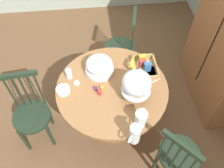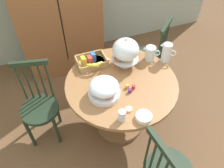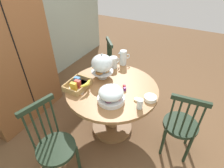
% 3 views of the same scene
% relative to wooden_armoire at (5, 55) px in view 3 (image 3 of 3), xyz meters
% --- Properties ---
extents(ground_plane, '(10.00, 10.00, 0.00)m').
position_rel_wooden_armoire_xyz_m(ground_plane, '(0.34, -1.50, -0.98)').
color(ground_plane, brown).
extents(wall_back, '(4.80, 0.06, 2.60)m').
position_rel_wooden_armoire_xyz_m(wall_back, '(0.34, 0.33, 0.32)').
color(wall_back, '#9EAD9E').
rests_on(wall_back, ground_plane).
extents(wooden_armoire, '(1.18, 0.60, 1.96)m').
position_rel_wooden_armoire_xyz_m(wooden_armoire, '(0.00, 0.00, 0.00)').
color(wooden_armoire, brown).
rests_on(wooden_armoire, ground_plane).
extents(dining_table, '(1.12, 1.12, 0.74)m').
position_rel_wooden_armoire_xyz_m(dining_table, '(0.34, -1.39, -0.47)').
color(dining_table, olive).
rests_on(dining_table, ground_plane).
extents(windsor_chair_near_window, '(0.40, 0.40, 0.97)m').
position_rel_wooden_armoire_xyz_m(windsor_chair_near_window, '(0.40, -2.25, -0.53)').
color(windsor_chair_near_window, '#1E2D1E').
rests_on(windsor_chair_near_window, ground_plane).
extents(windsor_chair_by_cabinet, '(0.47, 0.47, 0.97)m').
position_rel_wooden_armoire_xyz_m(windsor_chair_by_cabinet, '(1.00, -0.84, -0.53)').
color(windsor_chair_by_cabinet, '#1E2D1E').
rests_on(windsor_chair_by_cabinet, ground_plane).
extents(windsor_chair_facing_door, '(0.41, 0.41, 0.97)m').
position_rel_wooden_armoire_xyz_m(windsor_chair_facing_door, '(-0.50, -1.18, -0.53)').
color(windsor_chair_facing_door, '#1E2D1E').
rests_on(windsor_chair_facing_door, ground_plane).
extents(pastry_stand_with_dome, '(0.28, 0.28, 0.34)m').
position_rel_wooden_armoire_xyz_m(pastry_stand_with_dome, '(0.47, -1.18, -0.05)').
color(pastry_stand_with_dome, silver).
rests_on(pastry_stand_with_dome, dining_table).
extents(fruit_platter_covered, '(0.30, 0.30, 0.18)m').
position_rel_wooden_armoire_xyz_m(fruit_platter_covered, '(0.12, -1.50, -0.16)').
color(fruit_platter_covered, silver).
rests_on(fruit_platter_covered, dining_table).
extents(orange_juice_pitcher, '(0.15, 0.14, 0.21)m').
position_rel_wooden_armoire_xyz_m(orange_juice_pitcher, '(0.91, -1.27, -0.15)').
color(orange_juice_pitcher, silver).
rests_on(orange_juice_pitcher, dining_table).
extents(milk_pitcher, '(0.18, 0.11, 0.16)m').
position_rel_wooden_armoire_xyz_m(milk_pitcher, '(0.77, -1.19, -0.17)').
color(milk_pitcher, silver).
rests_on(milk_pitcher, dining_table).
extents(cereal_basket, '(0.32, 0.30, 0.12)m').
position_rel_wooden_armoire_xyz_m(cereal_basket, '(0.14, -1.04, -0.20)').
color(cereal_basket, tan).
rests_on(cereal_basket, dining_table).
extents(china_plate_large, '(0.22, 0.22, 0.01)m').
position_rel_wooden_armoire_xyz_m(china_plate_large, '(0.19, -1.02, -0.24)').
color(china_plate_large, white).
rests_on(china_plate_large, dining_table).
extents(china_plate_small, '(0.15, 0.15, 0.01)m').
position_rel_wooden_armoire_xyz_m(china_plate_small, '(0.10, -1.03, -0.23)').
color(china_plate_small, white).
rests_on(china_plate_small, china_plate_large).
extents(cereal_bowl, '(0.14, 0.14, 0.04)m').
position_rel_wooden_armoire_xyz_m(cereal_bowl, '(0.34, -1.87, -0.22)').
color(cereal_bowl, white).
rests_on(cereal_bowl, dining_table).
extents(drinking_glass, '(0.06, 0.06, 0.11)m').
position_rel_wooden_armoire_xyz_m(drinking_glass, '(0.17, -1.82, -0.19)').
color(drinking_glass, silver).
rests_on(drinking_glass, dining_table).
extents(butter_dish, '(0.06, 0.06, 0.02)m').
position_rel_wooden_armoire_xyz_m(butter_dish, '(0.26, -1.75, -0.23)').
color(butter_dish, beige).
rests_on(butter_dish, dining_table).
extents(jam_jar_strawberry, '(0.04, 0.04, 0.04)m').
position_rel_wooden_armoire_xyz_m(jam_jar_strawberry, '(0.41, -1.52, -0.22)').
color(jam_jar_strawberry, '#B7282D').
rests_on(jam_jar_strawberry, dining_table).
extents(jam_jar_apricot, '(0.04, 0.04, 0.04)m').
position_rel_wooden_armoire_xyz_m(jam_jar_apricot, '(0.36, -1.49, -0.22)').
color(jam_jar_apricot, orange).
rests_on(jam_jar_apricot, dining_table).
extents(jam_jar_grape, '(0.04, 0.04, 0.04)m').
position_rel_wooden_armoire_xyz_m(jam_jar_grape, '(0.36, -1.55, -0.22)').
color(jam_jar_grape, '#5B2366').
rests_on(jam_jar_grape, dining_table).
extents(table_knife, '(0.08, 0.16, 0.01)m').
position_rel_wooden_armoire_xyz_m(table_knife, '(0.06, -1.07, -0.24)').
color(table_knife, silver).
rests_on(table_knife, dining_table).
extents(dinner_fork, '(0.08, 0.16, 0.01)m').
position_rel_wooden_armoire_xyz_m(dinner_fork, '(0.03, -1.08, -0.24)').
color(dinner_fork, silver).
rests_on(dinner_fork, dining_table).
extents(soup_spoon, '(0.08, 0.16, 0.01)m').
position_rel_wooden_armoire_xyz_m(soup_spoon, '(0.32, -0.97, -0.24)').
color(soup_spoon, silver).
rests_on(soup_spoon, dining_table).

